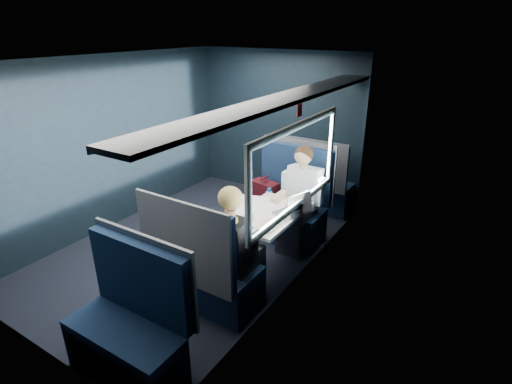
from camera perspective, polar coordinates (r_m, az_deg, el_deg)
The scene contains 13 objects.
ground at distance 5.25m, azimuth -8.43°, elevation -7.60°, with size 2.80×4.20×0.01m, color black.
room_shell at distance 4.67m, azimuth -9.26°, elevation 8.20°, with size 3.00×4.40×2.40m.
table at distance 4.40m, azimuth 1.47°, elevation -3.80°, with size 0.62×1.00×0.74m.
seat_bay_near at distance 5.28m, azimuth 4.39°, elevation -1.99°, with size 1.06×0.62×1.26m.
seat_bay_far at distance 4.00m, azimuth -7.42°, elevation -11.13°, with size 1.04×0.62×1.26m.
seat_row_front at distance 6.05m, azimuth 8.65°, elevation 0.98°, with size 1.04×0.51×1.16m.
seat_row_back at distance 3.49m, azimuth -17.42°, elevation -18.00°, with size 1.04×0.51×1.16m.
man at distance 4.91m, azimuth 6.32°, elevation -0.29°, with size 0.53×0.56×1.32m.
woman at distance 3.81m, azimuth -3.11°, elevation -7.21°, with size 0.53×0.56×1.32m.
papers at distance 4.37m, azimuth -0.18°, elevation -2.81°, with size 0.58×0.84×0.01m, color white.
laptop at distance 4.30m, azimuth 5.55°, elevation -2.41°, with size 0.35×0.40×0.25m.
bottle_small at distance 4.50m, azimuth 7.14°, elevation -1.05°, with size 0.06×0.06×0.19m.
cup at distance 4.59m, azimuth 7.11°, elevation -1.06°, with size 0.08×0.08×0.10m, color white.
Camera 1 is at (3.02, -3.39, 2.63)m, focal length 28.00 mm.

